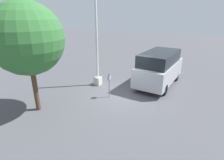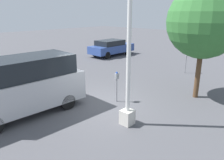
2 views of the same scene
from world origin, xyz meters
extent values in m
plane|color=#4C4C51|center=(0.00, 0.00, 0.00)|extent=(80.00, 80.00, 0.00)
cylinder|color=gray|center=(-0.71, 0.53, 0.55)|extent=(0.05, 0.05, 1.11)
cube|color=gray|center=(-0.71, 0.53, 1.24)|extent=(0.21, 0.12, 0.26)
sphere|color=navy|center=(-0.71, 0.53, 1.39)|extent=(0.11, 0.11, 0.11)
cylinder|color=gray|center=(-7.61, 0.58, 0.59)|extent=(0.05, 0.05, 1.18)
cube|color=gray|center=(-7.61, 0.58, 1.31)|extent=(0.21, 0.12, 0.26)
sphere|color=navy|center=(-7.61, 0.58, 1.46)|extent=(0.11, 0.11, 0.11)
cube|color=beige|center=(0.59, 2.25, 0.28)|extent=(0.44, 0.44, 0.55)
cylinder|color=silver|center=(0.59, 2.25, 3.11)|extent=(0.15, 0.15, 5.13)
cube|color=#B2B2B7|center=(2.77, -1.39, 0.94)|extent=(4.83, 2.17, 1.21)
cube|color=black|center=(2.65, -1.38, 1.93)|extent=(3.87, 1.97, 0.78)
cylinder|color=black|center=(1.33, -0.46, 0.33)|extent=(0.67, 0.26, 0.66)
cylinder|color=black|center=(1.26, -2.20, 0.33)|extent=(0.67, 0.26, 0.66)
cube|color=#2D478C|center=(-8.73, -7.39, 0.66)|extent=(4.55, 1.92, 0.69)
cube|color=black|center=(-8.50, -7.39, 1.24)|extent=(2.52, 1.73, 0.47)
cube|color=orange|center=(-10.95, -7.94, 0.47)|extent=(0.08, 0.12, 0.20)
cylinder|color=black|center=(-10.14, -8.16, 0.32)|extent=(0.64, 0.23, 0.63)
cylinder|color=black|center=(-10.11, -6.55, 0.32)|extent=(0.64, 0.23, 0.63)
cylinder|color=black|center=(-7.34, -8.22, 0.32)|extent=(0.64, 0.23, 0.63)
cylinder|color=black|center=(-7.31, -6.61, 0.32)|extent=(0.64, 0.23, 0.63)
cylinder|color=#513823|center=(-3.80, 2.96, 1.22)|extent=(0.24, 0.24, 2.43)
sphere|color=#337033|center=(-3.80, 2.96, 3.60)|extent=(3.32, 3.32, 3.32)
camera|label=1|loc=(-8.77, -4.33, 4.61)|focal=28.00mm
camera|label=2|loc=(6.28, 6.85, 4.01)|focal=35.00mm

